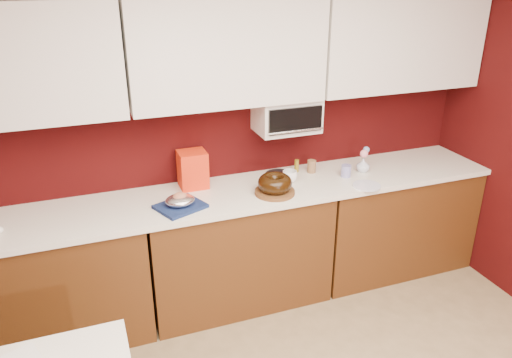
{
  "coord_description": "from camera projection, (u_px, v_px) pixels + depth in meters",
  "views": [
    {
      "loc": [
        -0.98,
        -1.11,
        2.37
      ],
      "look_at": [
        0.12,
        1.84,
        1.02
      ],
      "focal_mm": 35.0,
      "sensor_mm": 36.0,
      "label": 1
    }
  ],
  "objects": [
    {
      "name": "wall_back",
      "position": [
        222.0,
        132.0,
        3.65
      ],
      "size": [
        4.0,
        0.02,
        2.5
      ],
      "primitive_type": "cube",
      "color": "#390707",
      "rests_on": "floor"
    },
    {
      "name": "base_cabinet_left",
      "position": [
        45.0,
        286.0,
        3.28
      ],
      "size": [
        1.31,
        0.58,
        0.86
      ],
      "primitive_type": "cube",
      "color": "#522C10",
      "rests_on": "floor"
    },
    {
      "name": "base_cabinet_center",
      "position": [
        237.0,
        249.0,
        3.71
      ],
      "size": [
        1.31,
        0.58,
        0.86
      ],
      "primitive_type": "cube",
      "color": "#522C10",
      "rests_on": "floor"
    },
    {
      "name": "base_cabinet_right",
      "position": [
        389.0,
        220.0,
        4.13
      ],
      "size": [
        1.31,
        0.58,
        0.86
      ],
      "primitive_type": "cube",
      "color": "#522C10",
      "rests_on": "floor"
    },
    {
      "name": "countertop",
      "position": [
        236.0,
        194.0,
        3.53
      ],
      "size": [
        4.0,
        0.62,
        0.04
      ],
      "primitive_type": "cube",
      "color": "white",
      "rests_on": "base_cabinet_center"
    },
    {
      "name": "upper_cabinet_left",
      "position": [
        3.0,
        65.0,
        2.85
      ],
      "size": [
        1.31,
        0.33,
        0.7
      ],
      "primitive_type": "cube",
      "color": "white",
      "rests_on": "wall_back"
    },
    {
      "name": "upper_cabinet_center",
      "position": [
        227.0,
        52.0,
        3.27
      ],
      "size": [
        1.31,
        0.33,
        0.7
      ],
      "primitive_type": "cube",
      "color": "white",
      "rests_on": "wall_back"
    },
    {
      "name": "upper_cabinet_right",
      "position": [
        398.0,
        42.0,
        3.7
      ],
      "size": [
        1.31,
        0.33,
        0.7
      ],
      "primitive_type": "cube",
      "color": "white",
      "rests_on": "wall_back"
    },
    {
      "name": "toaster_oven",
      "position": [
        286.0,
        114.0,
        3.62
      ],
      "size": [
        0.45,
        0.3,
        0.25
      ],
      "primitive_type": "cube",
      "color": "white",
      "rests_on": "upper_cabinet_center"
    },
    {
      "name": "toaster_oven_door",
      "position": [
        296.0,
        120.0,
        3.48
      ],
      "size": [
        0.4,
        0.02,
        0.18
      ],
      "primitive_type": "cube",
      "color": "black",
      "rests_on": "toaster_oven"
    },
    {
      "name": "toaster_oven_handle",
      "position": [
        296.0,
        131.0,
        3.5
      ],
      "size": [
        0.42,
        0.02,
        0.02
      ],
      "primitive_type": "cylinder",
      "rotation": [
        0.0,
        1.57,
        0.0
      ],
      "color": "silver",
      "rests_on": "toaster_oven"
    },
    {
      "name": "cake_base",
      "position": [
        275.0,
        192.0,
        3.48
      ],
      "size": [
        0.31,
        0.31,
        0.03
      ],
      "primitive_type": "cylinder",
      "rotation": [
        0.0,
        0.0,
        -0.11
      ],
      "color": "brown",
      "rests_on": "countertop"
    },
    {
      "name": "bundt_cake",
      "position": [
        275.0,
        183.0,
        3.46
      ],
      "size": [
        0.31,
        0.31,
        0.1
      ],
      "primitive_type": "torus",
      "rotation": [
        0.0,
        0.0,
        -0.35
      ],
      "color": "black",
      "rests_on": "cake_base"
    },
    {
      "name": "navy_towel",
      "position": [
        180.0,
        206.0,
        3.28
      ],
      "size": [
        0.36,
        0.34,
        0.02
      ],
      "primitive_type": "cube",
      "rotation": [
        0.0,
        0.0,
        0.39
      ],
      "color": "navy",
      "rests_on": "countertop"
    },
    {
      "name": "foil_ham_nest",
      "position": [
        180.0,
        200.0,
        3.26
      ],
      "size": [
        0.24,
        0.22,
        0.07
      ],
      "primitive_type": "ellipsoid",
      "rotation": [
        0.0,
        0.0,
        -0.36
      ],
      "color": "white",
      "rests_on": "navy_towel"
    },
    {
      "name": "roasted_ham",
      "position": [
        180.0,
        197.0,
        3.25
      ],
      "size": [
        0.11,
        0.1,
        0.06
      ],
      "primitive_type": "ellipsoid",
      "rotation": [
        0.0,
        0.0,
        -0.21
      ],
      "color": "#C47859",
      "rests_on": "foil_ham_nest"
    },
    {
      "name": "pandoro_box",
      "position": [
        193.0,
        169.0,
        3.55
      ],
      "size": [
        0.2,
        0.18,
        0.27
      ],
      "primitive_type": "cube",
      "rotation": [
        0.0,
        0.0,
        -0.0
      ],
      "color": "red",
      "rests_on": "countertop"
    },
    {
      "name": "dark_pan",
      "position": [
        279.0,
        176.0,
        3.74
      ],
      "size": [
        0.23,
        0.23,
        0.03
      ],
      "primitive_type": "cylinder",
      "rotation": [
        0.0,
        0.0,
        0.18
      ],
      "color": "black",
      "rests_on": "countertop"
    },
    {
      "name": "coffee_mug",
      "position": [
        290.0,
        175.0,
        3.66
      ],
      "size": [
        0.11,
        0.11,
        0.11
      ],
      "primitive_type": "imported",
      "rotation": [
        0.0,
        0.0,
        0.2
      ],
      "color": "white",
      "rests_on": "countertop"
    },
    {
      "name": "blue_jar",
      "position": [
        346.0,
        171.0,
        3.76
      ],
      "size": [
        0.1,
        0.1,
        0.09
      ],
      "primitive_type": "cylinder",
      "rotation": [
        0.0,
        0.0,
        -0.43
      ],
      "color": "#1B1B94",
      "rests_on": "countertop"
    },
    {
      "name": "flower_vase",
      "position": [
        363.0,
        164.0,
        3.84
      ],
      "size": [
        0.09,
        0.09,
        0.12
      ],
      "primitive_type": "imported",
      "rotation": [
        0.0,
        0.0,
        -0.07
      ],
      "color": "silver",
      "rests_on": "countertop"
    },
    {
      "name": "flower_pink",
      "position": [
        364.0,
        154.0,
        3.8
      ],
      "size": [
        0.06,
        0.06,
        0.06
      ],
      "primitive_type": "sphere",
      "color": "pink",
      "rests_on": "flower_vase"
    },
    {
      "name": "flower_blue",
      "position": [
        366.0,
        150.0,
        3.82
      ],
      "size": [
        0.05,
        0.05,
        0.05
      ],
      "primitive_type": "sphere",
      "color": "#8098CC",
      "rests_on": "flower_vase"
    },
    {
      "name": "china_plate",
      "position": [
        367.0,
        186.0,
        3.6
      ],
      "size": [
        0.23,
        0.23,
        0.01
      ],
      "primitive_type": "cylinder",
      "rotation": [
        0.0,
        0.0,
        0.14
      ],
      "color": "white",
      "rests_on": "countertop"
    },
    {
      "name": "amber_bottle",
      "position": [
        297.0,
        166.0,
        3.84
      ],
      "size": [
        0.03,
        0.03,
        0.1
      ],
      "primitive_type": "cylinder",
      "rotation": [
        0.0,
        0.0,
        0.02
      ],
      "color": "olive",
      "rests_on": "countertop"
    },
    {
      "name": "paper_cup",
      "position": [
        312.0,
        166.0,
        3.83
      ],
      "size": [
        0.08,
        0.08,
        0.1
      ],
      "primitive_type": "cylinder",
      "rotation": [
        0.0,
        0.0,
        -0.19
      ],
      "color": "brown",
      "rests_on": "countertop"
    }
  ]
}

